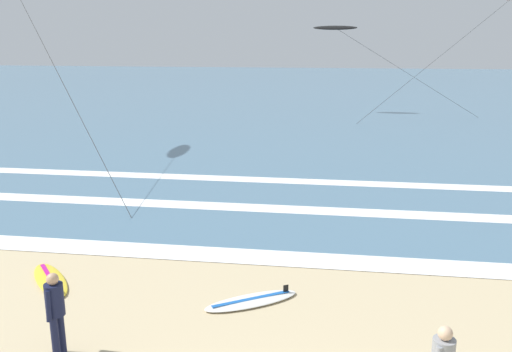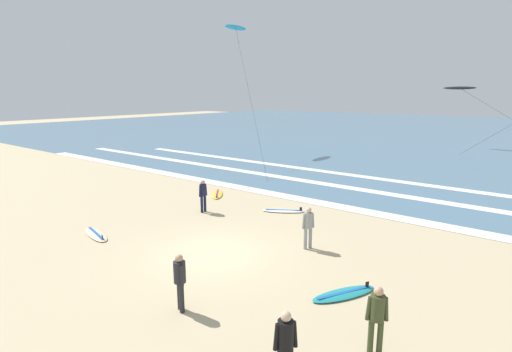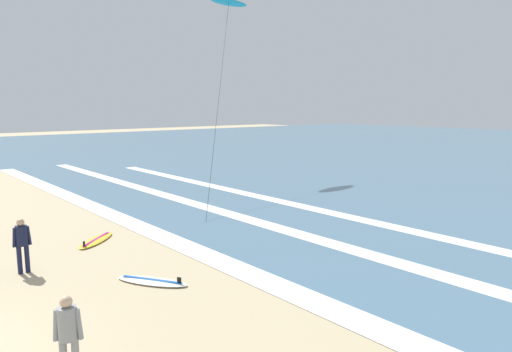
{
  "view_description": "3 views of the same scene",
  "coord_description": "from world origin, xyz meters",
  "views": [
    {
      "loc": [
        0.8,
        -4.42,
        5.48
      ],
      "look_at": [
        -0.92,
        7.52,
        2.35
      ],
      "focal_mm": 37.38,
      "sensor_mm": 36.0,
      "label": 1
    },
    {
      "loc": [
        9.2,
        -9.33,
        5.67
      ],
      "look_at": [
        -2.61,
        5.94,
        1.51
      ],
      "focal_mm": 27.09,
      "sensor_mm": 36.0,
      "label": 2
    },
    {
      "loc": [
        10.14,
        0.17,
        4.76
      ],
      "look_at": [
        -0.28,
        9.09,
        2.67
      ],
      "focal_mm": 32.32,
      "sensor_mm": 36.0,
      "label": 3
    }
  ],
  "objects": [
    {
      "name": "surfer_foreground_main",
      "position": [
        6.64,
        -1.71,
        0.96
      ],
      "size": [
        0.48,
        0.35,
        1.6
      ],
      "color": "#384223",
      "rests_on": "ground"
    },
    {
      "name": "surfboard_right_spare",
      "position": [
        -5.54,
        6.12,
        0.05
      ],
      "size": [
        1.82,
        1.99,
        0.25
      ],
      "color": "yellow",
      "rests_on": "ground"
    },
    {
      "name": "kite_black_high_left",
      "position": [
        0.83,
        36.21,
        6.15
      ],
      "size": [
        11.89,
        1.72,
        6.41
      ],
      "color": "black",
      "rests_on": "ground"
    },
    {
      "name": "wave_foam_shoreline",
      "position": [
        -1.84,
        8.19,
        0.01
      ],
      "size": [
        52.83,
        0.98,
        0.01
      ],
      "primitive_type": "cube",
      "color": "white",
      "rests_on": "ocean_surface"
    },
    {
      "name": "surfboard_foreground_flat",
      "position": [
        5.02,
        0.19,
        0.05
      ],
      "size": [
        1.53,
        2.13,
        0.25
      ],
      "color": "teal",
      "rests_on": "ground"
    },
    {
      "name": "surfboard_near_water",
      "position": [
        -5.05,
        -1.56,
        0.05
      ],
      "size": [
        2.18,
        1.08,
        0.25
      ],
      "color": "beige",
      "rests_on": "ground"
    },
    {
      "name": "kite_cyan_high_right",
      "position": [
        -15.94,
        20.05,
        11.65
      ],
      "size": [
        11.22,
        11.12,
        11.97
      ],
      "color": "#23A8C6",
      "rests_on": "ground"
    },
    {
      "name": "surfer_left_near",
      "position": [
        1.93,
        -3.19,
        0.96
      ],
      "size": [
        0.5,
        0.32,
        1.6
      ],
      "color": "#232328",
      "rests_on": "ground"
    },
    {
      "name": "wave_foam_mid_break",
      "position": [
        0.5,
        12.23,
        0.01
      ],
      "size": [
        57.59,
        0.83,
        0.01
      ],
      "primitive_type": "cube",
      "color": "white",
      "rests_on": "ocean_surface"
    },
    {
      "name": "surfer_right_near",
      "position": [
        -3.83,
        3.34,
        0.96
      ],
      "size": [
        0.32,
        0.51,
        1.6
      ],
      "color": "#141938",
      "rests_on": "ground"
    },
    {
      "name": "ground_plane",
      "position": [
        0.0,
        0.0,
        0.0
      ],
      "size": [
        160.0,
        160.0,
        0.0
      ],
      "primitive_type": "plane",
      "color": "tan"
    },
    {
      "name": "wave_foam_outer_break",
      "position": [
        1.09,
        15.81,
        0.01
      ],
      "size": [
        48.68,
        0.82,
        0.01
      ],
      "primitive_type": "cube",
      "color": "white",
      "rests_on": "ocean_surface"
    },
    {
      "name": "surfboard_left_pile",
      "position": [
        -0.76,
        5.79,
        0.05
      ],
      "size": [
        2.1,
        1.61,
        0.25
      ],
      "color": "silver",
      "rests_on": "ground"
    },
    {
      "name": "surfer_mid_group",
      "position": [
        5.59,
        -3.73,
        0.96
      ],
      "size": [
        0.39,
        0.45,
        1.6
      ],
      "color": "black",
      "rests_on": "ground"
    },
    {
      "name": "surfer_left_far",
      "position": [
        2.47,
        2.51,
        0.96
      ],
      "size": [
        0.35,
        0.48,
        1.6
      ],
      "color": "gray",
      "rests_on": "ground"
    },
    {
      "name": "ocean_surface",
      "position": [
        0.0,
        52.79,
        0.01
      ],
      "size": [
        140.0,
        90.0,
        0.01
      ],
      "primitive_type": "cube",
      "color": "slate",
      "rests_on": "ground"
    }
  ]
}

